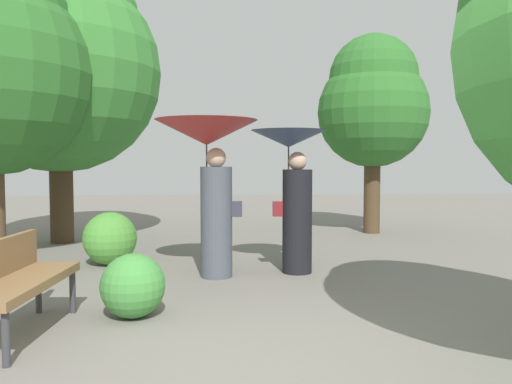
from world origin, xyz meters
TOP-DOWN VIEW (x-y plane):
  - ground_plane at (0.00, 0.00)m, footprint 40.00×40.00m
  - person_left at (-0.63, 3.13)m, footprint 1.33×1.33m
  - person_right at (0.48, 3.32)m, footprint 1.02×1.02m
  - park_bench at (-2.22, 0.93)m, footprint 0.57×1.52m
  - tree_near_right at (2.65, 7.12)m, footprint 2.33×2.33m
  - tree_mid_left at (-3.51, 6.14)m, footprint 3.73×3.73m
  - bush_path_left at (-2.12, 3.98)m, footprint 0.78×0.78m
  - bush_path_right at (-1.31, 1.40)m, footprint 0.62×0.62m

SIDE VIEW (x-z plane):
  - ground_plane at x=0.00m, z-range 0.00..0.00m
  - bush_path_right at x=-1.31m, z-range 0.00..0.62m
  - bush_path_left at x=-2.12m, z-range 0.00..0.78m
  - park_bench at x=-2.22m, z-range 0.10..0.93m
  - person_right at x=0.48m, z-range 0.31..2.25m
  - person_left at x=-0.63m, z-range 0.51..2.56m
  - tree_near_right at x=2.65m, z-range 0.68..4.87m
  - tree_mid_left at x=-3.51m, z-range 0.69..6.21m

